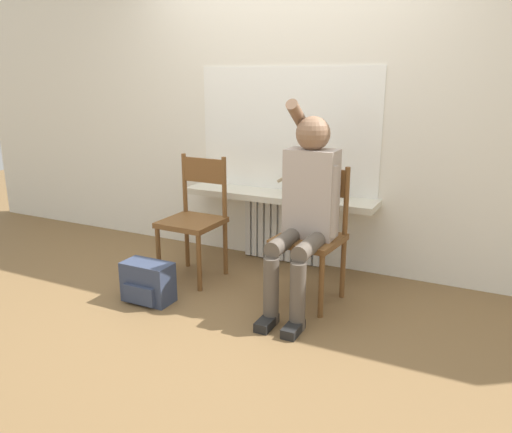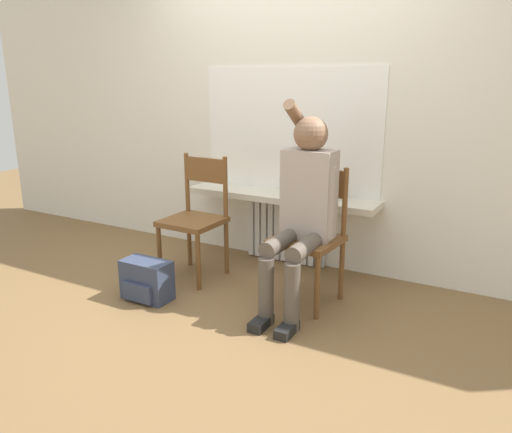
{
  "view_description": "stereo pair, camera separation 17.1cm",
  "coord_description": "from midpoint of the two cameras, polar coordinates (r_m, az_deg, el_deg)",
  "views": [
    {
      "loc": [
        1.58,
        -2.58,
        1.52
      ],
      "look_at": [
        0.0,
        0.63,
        0.52
      ],
      "focal_mm": 35.0,
      "sensor_mm": 36.0,
      "label": 1
    },
    {
      "loc": [
        1.73,
        -2.5,
        1.52
      ],
      "look_at": [
        0.0,
        0.63,
        0.52
      ],
      "focal_mm": 35.0,
      "sensor_mm": 36.0,
      "label": 2
    }
  ],
  "objects": [
    {
      "name": "ground_plane",
      "position": [
        3.39,
        -3.8,
        -11.05
      ],
      "size": [
        12.0,
        12.0,
        0.0
      ],
      "primitive_type": "plane",
      "color": "brown"
    },
    {
      "name": "wall_with_window",
      "position": [
        4.12,
        5.36,
        13.17
      ],
      "size": [
        7.0,
        0.06,
        2.7
      ],
      "color": "white",
      "rests_on": "ground_plane"
    },
    {
      "name": "radiator",
      "position": [
        4.23,
        4.57,
        -1.47
      ],
      "size": [
        0.69,
        0.08,
        0.56
      ],
      "color": "silver",
      "rests_on": "ground_plane"
    },
    {
      "name": "windowsill",
      "position": [
        4.05,
        4.01,
        2.26
      ],
      "size": [
        1.61,
        0.32,
        0.05
      ],
      "color": "beige",
      "rests_on": "radiator"
    },
    {
      "name": "window_glass",
      "position": [
        4.11,
        5.08,
        9.79
      ],
      "size": [
        1.55,
        0.01,
        0.99
      ],
      "color": "white",
      "rests_on": "windowsill"
    },
    {
      "name": "chair_left",
      "position": [
        3.88,
        -5.64,
        0.06
      ],
      "size": [
        0.43,
        0.43,
        0.94
      ],
      "rotation": [
        0.0,
        0.0,
        -0.03
      ],
      "color": "brown",
      "rests_on": "ground_plane"
    },
    {
      "name": "chair_right",
      "position": [
        3.44,
        7.58,
        -2.01
      ],
      "size": [
        0.46,
        0.46,
        0.94
      ],
      "rotation": [
        0.0,
        0.0,
        -0.09
      ],
      "color": "brown",
      "rests_on": "ground_plane"
    },
    {
      "name": "person",
      "position": [
        3.28,
        6.98,
        1.53
      ],
      "size": [
        0.36,
        0.98,
        1.39
      ],
      "color": "brown",
      "rests_on": "ground_plane"
    },
    {
      "name": "cat",
      "position": [
        3.92,
        8.29,
        3.92
      ],
      "size": [
        0.54,
        0.1,
        0.22
      ],
      "color": "#9E896B",
      "rests_on": "windowsill"
    },
    {
      "name": "backpack",
      "position": [
        3.61,
        -11.08,
        -7.19
      ],
      "size": [
        0.35,
        0.22,
        0.28
      ],
      "color": "#333D56",
      "rests_on": "ground_plane"
    }
  ]
}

